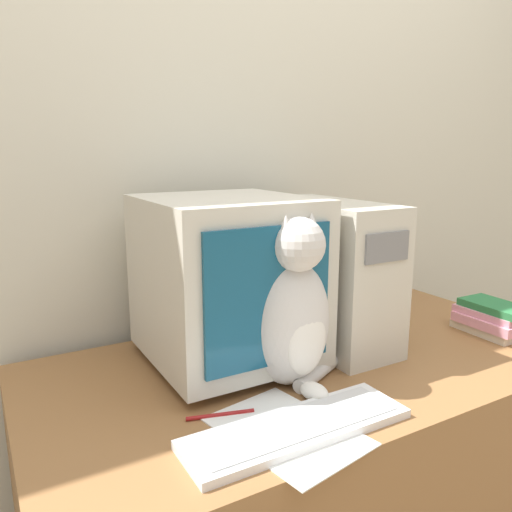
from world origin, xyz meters
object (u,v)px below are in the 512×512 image
(keyboard, at_px, (298,428))
(book_stack, at_px, (493,318))
(pen, at_px, (220,415))
(computer_tower, at_px, (328,272))
(crt_monitor, at_px, (227,279))
(cat, at_px, (292,313))

(keyboard, relative_size, book_stack, 2.21)
(pen, bearing_deg, computer_tower, 27.29)
(keyboard, bearing_deg, pen, 129.42)
(crt_monitor, relative_size, cat, 1.05)
(book_stack, xyz_separation_m, pen, (-0.92, -0.03, -0.04))
(pen, bearing_deg, book_stack, 1.72)
(book_stack, bearing_deg, computer_tower, 156.07)
(crt_monitor, xyz_separation_m, book_stack, (0.79, -0.21, -0.18))
(cat, relative_size, pen, 2.91)
(keyboard, distance_m, book_stack, 0.83)
(crt_monitor, relative_size, book_stack, 2.02)
(keyboard, bearing_deg, cat, 59.73)
(keyboard, height_order, book_stack, book_stack)
(pen, bearing_deg, cat, 13.66)
(computer_tower, xyz_separation_m, pen, (-0.46, -0.24, -0.20))
(cat, height_order, pen, cat)
(pen, bearing_deg, keyboard, -50.58)
(crt_monitor, xyz_separation_m, computer_tower, (0.32, -0.01, -0.02))
(computer_tower, bearing_deg, keyboard, -133.94)
(book_stack, bearing_deg, cat, 178.12)
(crt_monitor, relative_size, pen, 3.06)
(cat, distance_m, pen, 0.28)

